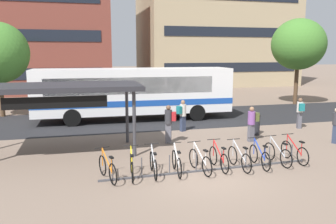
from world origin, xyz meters
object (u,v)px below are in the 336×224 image
at_px(parked_bicycle_blue_7, 259,157).
at_px(commuter_red_pack_1, 169,121).
at_px(parked_bicycle_yellow_1, 132,167).
at_px(transit_shelter, 57,89).
at_px(parked_bicycle_white_4, 200,161).
at_px(commuter_olive_pack_3, 252,122).
at_px(parked_bicycle_silver_6, 239,158).
at_px(trash_bin, 255,125).
at_px(street_tree_0, 298,44).
at_px(parked_bicycle_silver_8, 278,154).
at_px(parked_bicycle_red_9, 294,152).
at_px(commuter_teal_pack_0, 182,114).
at_px(parked_bicycle_red_5, 219,159).
at_px(parked_bicycle_silver_2, 153,164).
at_px(parked_bicycle_white_3, 177,163).
at_px(parked_bicycle_orange_0, 107,169).
at_px(city_bus, 135,92).
at_px(commuter_teal_pack_2, 300,111).

relative_size(parked_bicycle_blue_7, commuter_red_pack_1, 0.97).
distance_m(parked_bicycle_yellow_1, transit_shelter, 4.90).
height_order(parked_bicycle_white_4, commuter_olive_pack_3, commuter_olive_pack_3).
distance_m(parked_bicycle_silver_6, commuter_olive_pack_3, 4.23).
height_order(trash_bin, street_tree_0, street_tree_0).
distance_m(parked_bicycle_silver_8, trash_bin, 4.79).
relative_size(parked_bicycle_red_9, commuter_teal_pack_0, 1.03).
bearing_deg(parked_bicycle_red_5, commuter_olive_pack_3, -43.27).
distance_m(parked_bicycle_silver_8, commuter_olive_pack_3, 3.47).
distance_m(parked_bicycle_silver_6, commuter_red_pack_1, 4.46).
relative_size(parked_bicycle_silver_2, commuter_olive_pack_3, 1.03).
distance_m(parked_bicycle_white_3, commuter_red_pack_1, 4.19).
height_order(parked_bicycle_blue_7, street_tree_0, street_tree_0).
bearing_deg(parked_bicycle_orange_0, street_tree_0, -64.49).
xyz_separation_m(parked_bicycle_silver_8, transit_shelter, (-7.97, 3.51, 2.31)).
distance_m(city_bus, parked_bicycle_red_5, 10.28).
relative_size(parked_bicycle_white_3, commuter_teal_pack_0, 1.02).
height_order(parked_bicycle_silver_8, parked_bicycle_red_9, same).
xyz_separation_m(city_bus, parked_bicycle_silver_6, (2.09, -10.26, -1.39)).
xyz_separation_m(parked_bicycle_silver_8, commuter_olive_pack_3, (0.69, 3.35, 0.57)).
bearing_deg(parked_bicycle_blue_7, parked_bicycle_red_9, -79.07).
xyz_separation_m(parked_bicycle_orange_0, commuter_olive_pack_3, (7.03, 3.43, 0.57)).
height_order(parked_bicycle_white_4, parked_bicycle_silver_8, same).
bearing_deg(parked_bicycle_orange_0, city_bus, -28.62).
bearing_deg(parked_bicycle_blue_7, street_tree_0, -34.82).
xyz_separation_m(city_bus, parked_bicycle_red_9, (4.51, -10.03, -1.39)).
height_order(parked_bicycle_red_9, commuter_teal_pack_2, commuter_teal_pack_2).
distance_m(parked_bicycle_white_3, transit_shelter, 5.83).
height_order(parked_bicycle_red_5, commuter_olive_pack_3, commuter_olive_pack_3).
xyz_separation_m(parked_bicycle_red_5, transit_shelter, (-5.60, 3.49, 2.31)).
height_order(city_bus, commuter_teal_pack_0, city_bus).
relative_size(parked_bicycle_silver_6, commuter_teal_pack_2, 1.01).
bearing_deg(commuter_teal_pack_0, parked_bicycle_silver_8, -96.34).
relative_size(city_bus, street_tree_0, 1.77).
distance_m(parked_bicycle_yellow_1, street_tree_0, 21.17).
distance_m(parked_bicycle_red_5, parked_bicycle_silver_8, 2.37).
bearing_deg(parked_bicycle_silver_2, parked_bicycle_red_9, -84.31).
height_order(parked_bicycle_silver_6, commuter_teal_pack_0, commuter_teal_pack_0).
xyz_separation_m(parked_bicycle_red_9, commuter_red_pack_1, (-3.94, 3.92, 0.65)).
height_order(commuter_olive_pack_3, trash_bin, commuter_olive_pack_3).
height_order(commuter_teal_pack_2, trash_bin, commuter_teal_pack_2).
relative_size(parked_bicycle_white_3, commuter_olive_pack_3, 1.03).
relative_size(parked_bicycle_red_5, parked_bicycle_red_9, 1.00).
distance_m(parked_bicycle_blue_7, parked_bicycle_silver_8, 0.83).
xyz_separation_m(parked_bicycle_blue_7, commuter_olive_pack_3, (1.51, 3.47, 0.57)).
height_order(parked_bicycle_white_4, street_tree_0, street_tree_0).
xyz_separation_m(parked_bicycle_silver_8, commuter_teal_pack_0, (-1.84, 6.24, 0.58)).
bearing_deg(commuter_teal_pack_0, street_tree_0, 8.86).
height_order(parked_bicycle_yellow_1, parked_bicycle_silver_6, same).
distance_m(parked_bicycle_white_4, parked_bicycle_blue_7, 2.31).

